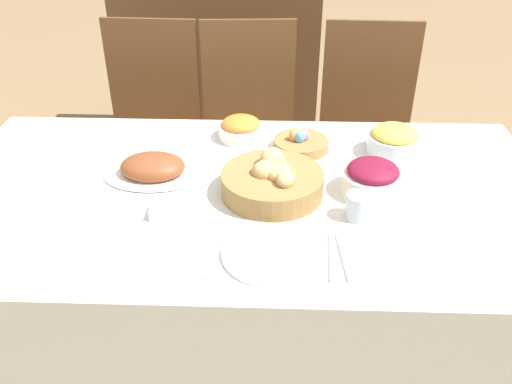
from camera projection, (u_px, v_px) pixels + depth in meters
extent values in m
plane|color=#937551|center=(249.00, 356.00, 2.01)|extent=(12.00, 12.00, 0.00)
cube|color=silver|center=(248.00, 282.00, 1.81)|extent=(1.85, 0.98, 0.73)
cylinder|color=brown|center=(321.00, 216.00, 2.38)|extent=(0.03, 0.03, 0.45)
cylinder|color=brown|center=(411.00, 220.00, 2.35)|extent=(0.03, 0.03, 0.45)
cylinder|color=brown|center=(319.00, 172.00, 2.70)|extent=(0.03, 0.03, 0.45)
cylinder|color=brown|center=(398.00, 175.00, 2.68)|extent=(0.03, 0.03, 0.45)
cube|color=brown|center=(368.00, 149.00, 2.40)|extent=(0.44, 0.44, 0.02)
cube|color=brown|center=(370.00, 77.00, 2.43)|extent=(0.42, 0.03, 0.50)
cylinder|color=brown|center=(100.00, 211.00, 2.41)|extent=(0.03, 0.03, 0.45)
cylinder|color=brown|center=(186.00, 215.00, 2.38)|extent=(0.03, 0.03, 0.45)
cylinder|color=brown|center=(125.00, 168.00, 2.73)|extent=(0.03, 0.03, 0.45)
cylinder|color=brown|center=(201.00, 171.00, 2.71)|extent=(0.03, 0.03, 0.45)
cube|color=brown|center=(148.00, 145.00, 2.43)|extent=(0.44, 0.44, 0.02)
cube|color=brown|center=(153.00, 74.00, 2.46)|extent=(0.42, 0.04, 0.50)
cylinder|color=brown|center=(206.00, 216.00, 2.38)|extent=(0.03, 0.03, 0.45)
cylinder|color=brown|center=(294.00, 215.00, 2.38)|extent=(0.03, 0.03, 0.45)
cylinder|color=brown|center=(210.00, 172.00, 2.70)|extent=(0.03, 0.03, 0.45)
cylinder|color=brown|center=(288.00, 171.00, 2.71)|extent=(0.03, 0.03, 0.45)
cube|color=brown|center=(249.00, 147.00, 2.42)|extent=(0.44, 0.44, 0.02)
cube|color=brown|center=(248.00, 75.00, 2.45)|extent=(0.42, 0.04, 0.50)
cube|color=brown|center=(220.00, 68.00, 3.26)|extent=(1.15, 0.44, 0.96)
cylinder|color=#9E7542|center=(272.00, 183.00, 1.58)|extent=(0.30, 0.30, 0.07)
ellipsoid|color=tan|center=(272.00, 158.00, 1.60)|extent=(0.10, 0.10, 0.06)
ellipsoid|color=tan|center=(285.00, 179.00, 1.51)|extent=(0.07, 0.08, 0.05)
ellipsoid|color=tan|center=(279.00, 172.00, 1.56)|extent=(0.09, 0.09, 0.06)
ellipsoid|color=tan|center=(268.00, 169.00, 1.57)|extent=(0.07, 0.08, 0.05)
ellipsoid|color=tan|center=(279.00, 174.00, 1.55)|extent=(0.08, 0.08, 0.05)
ellipsoid|color=tan|center=(265.00, 171.00, 1.56)|extent=(0.08, 0.07, 0.06)
ellipsoid|color=tan|center=(275.00, 161.00, 1.61)|extent=(0.08, 0.10, 0.05)
cylinder|color=#9E7542|center=(301.00, 144.00, 1.83)|extent=(0.19, 0.19, 0.03)
ellipsoid|color=#7FCC7A|center=(298.00, 135.00, 1.82)|extent=(0.04, 0.04, 0.05)
ellipsoid|color=#60B2E0|center=(302.00, 135.00, 1.82)|extent=(0.03, 0.03, 0.04)
ellipsoid|color=#60B2E0|center=(300.00, 137.00, 1.80)|extent=(0.04, 0.04, 0.05)
ellipsoid|color=#B27AD1|center=(304.00, 135.00, 1.82)|extent=(0.04, 0.04, 0.05)
ellipsoid|color=#F29E4C|center=(294.00, 136.00, 1.81)|extent=(0.03, 0.03, 0.04)
ellipsoid|color=#7FCC7A|center=(300.00, 135.00, 1.81)|extent=(0.04, 0.04, 0.05)
ellipsoid|color=white|center=(154.00, 174.00, 1.69)|extent=(0.31, 0.22, 0.01)
ellipsoid|color=brown|center=(153.00, 167.00, 1.67)|extent=(0.20, 0.15, 0.08)
cylinder|color=silver|center=(393.00, 145.00, 1.79)|extent=(0.18, 0.18, 0.07)
ellipsoid|color=#F4DB4C|center=(395.00, 133.00, 1.77)|extent=(0.15, 0.15, 0.05)
cylinder|color=white|center=(372.00, 183.00, 1.59)|extent=(0.18, 0.18, 0.06)
ellipsoid|color=maroon|center=(373.00, 171.00, 1.57)|extent=(0.15, 0.15, 0.05)
cylinder|color=white|center=(241.00, 132.00, 1.90)|extent=(0.16, 0.16, 0.05)
ellipsoid|color=orange|center=(241.00, 124.00, 1.88)|extent=(0.13, 0.13, 0.05)
cylinder|color=white|center=(271.00, 253.00, 1.36)|extent=(0.25, 0.25, 0.01)
cube|color=#B7B7BC|center=(211.00, 253.00, 1.36)|extent=(0.02, 0.20, 0.00)
cube|color=#B7B7BC|center=(331.00, 256.00, 1.35)|extent=(0.02, 0.20, 0.00)
cube|color=#B7B7BC|center=(343.00, 256.00, 1.35)|extent=(0.02, 0.20, 0.00)
cylinder|color=silver|center=(358.00, 206.00, 1.48)|extent=(0.07, 0.07, 0.07)
cube|color=white|center=(170.00, 211.00, 1.50)|extent=(0.10, 0.07, 0.03)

